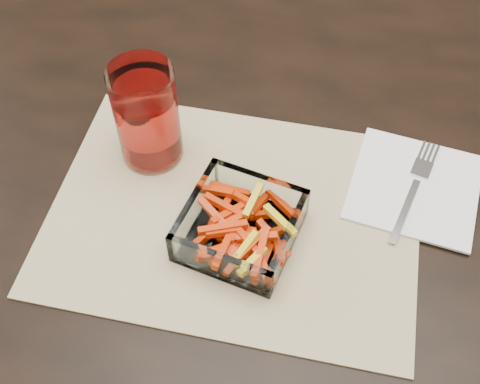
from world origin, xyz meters
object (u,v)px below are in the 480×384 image
glass_bowl (240,227)px  fork (415,186)px  tumbler (147,118)px  dining_table (361,210)px

glass_bowl → fork: bearing=31.4°
tumbler → dining_table: bearing=7.1°
fork → dining_table: bearing=175.3°
dining_table → tumbler: bearing=-172.9°
dining_table → glass_bowl: bearing=-136.0°
glass_bowl → tumbler: tumbler is taller
glass_bowl → fork: size_ratio=0.85×
dining_table → fork: (0.06, -0.02, 0.10)m
dining_table → tumbler: tumbler is taller
tumbler → fork: bearing=3.1°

